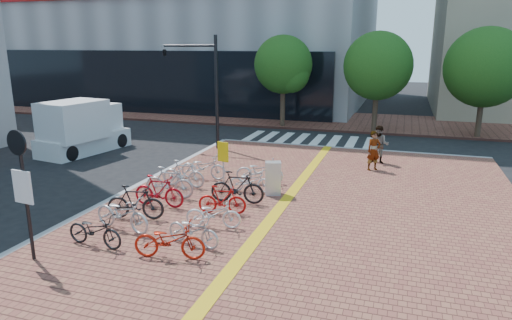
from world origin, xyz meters
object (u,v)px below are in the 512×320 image
(bike_11, at_px, (237,187))
(traffic_light_pole, at_px, (192,71))
(pedestrian_a, at_px, (374,151))
(box_truck, at_px, (82,128))
(bike_12, at_px, (250,181))
(pedestrian_b, at_px, (379,145))
(bike_2, at_px, (135,202))
(bike_0, at_px, (95,230))
(bike_4, at_px, (169,182))
(bike_10, at_px, (222,200))
(bike_3, at_px, (159,191))
(bike_7, at_px, (169,240))
(bike_8, at_px, (193,230))
(bike_1, at_px, (122,213))
(notice_sign, at_px, (22,180))
(bike_13, at_px, (260,171))
(utility_box, at_px, (273,178))
(bike_6, at_px, (203,167))
(bike_9, at_px, (213,214))
(yellow_sign, at_px, (223,156))
(bike_5, at_px, (184,174))

(bike_11, relative_size, traffic_light_pole, 0.33)
(pedestrian_a, bearing_deg, traffic_light_pole, 134.04)
(bike_11, distance_m, box_truck, 11.81)
(pedestrian_a, height_order, traffic_light_pole, traffic_light_pole)
(bike_12, bearing_deg, pedestrian_b, -45.33)
(bike_2, xyz_separation_m, box_truck, (-8.02, 7.67, 0.60))
(bike_0, relative_size, box_truck, 0.35)
(bike_4, height_order, bike_10, bike_4)
(bike_3, bearing_deg, bike_7, -148.03)
(bike_8, bearing_deg, bike_1, 94.20)
(bike_2, xyz_separation_m, bike_12, (2.57, 3.69, -0.13))
(bike_11, height_order, notice_sign, notice_sign)
(bike_12, distance_m, traffic_light_pole, 9.07)
(bike_8, bearing_deg, bike_11, 11.72)
(bike_1, bearing_deg, traffic_light_pole, 25.21)
(bike_0, bearing_deg, bike_7, -86.44)
(bike_13, bearing_deg, traffic_light_pole, 35.66)
(bike_2, height_order, utility_box, utility_box)
(pedestrian_a, bearing_deg, bike_6, 173.90)
(bike_12, relative_size, utility_box, 1.30)
(bike_10, bearing_deg, pedestrian_a, -42.25)
(bike_0, bearing_deg, bike_9, -45.29)
(bike_1, xyz_separation_m, pedestrian_a, (6.55, 9.13, 0.34))
(bike_3, height_order, bike_10, bike_3)
(bike_4, bearing_deg, bike_2, 178.41)
(bike_1, distance_m, yellow_sign, 5.09)
(bike_0, xyz_separation_m, bike_4, (-0.06, 4.29, 0.10))
(bike_11, relative_size, pedestrian_b, 1.08)
(bike_3, bearing_deg, yellow_sign, -25.54)
(bike_2, bearing_deg, bike_10, -74.05)
(bike_6, height_order, bike_8, bike_6)
(bike_0, height_order, bike_12, bike_0)
(utility_box, bearing_deg, bike_8, -100.20)
(bike_1, bearing_deg, bike_0, -173.13)
(utility_box, bearing_deg, pedestrian_a, 54.70)
(yellow_sign, relative_size, notice_sign, 0.52)
(bike_9, distance_m, notice_sign, 5.21)
(bike_6, bearing_deg, bike_4, 170.62)
(bike_2, distance_m, bike_5, 3.47)
(bike_5, distance_m, notice_sign, 7.00)
(bike_0, height_order, bike_6, bike_6)
(bike_1, height_order, box_truck, box_truck)
(pedestrian_b, bearing_deg, bike_10, -111.88)
(bike_3, bearing_deg, bike_13, -35.45)
(pedestrian_b, height_order, yellow_sign, yellow_sign)
(utility_box, bearing_deg, bike_2, -133.33)
(bike_8, height_order, bike_11, bike_11)
(bike_3, xyz_separation_m, box_truck, (-8.15, 6.45, 0.60))
(bike_7, distance_m, yellow_sign, 6.20)
(bike_12, bearing_deg, traffic_light_pole, 30.84)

